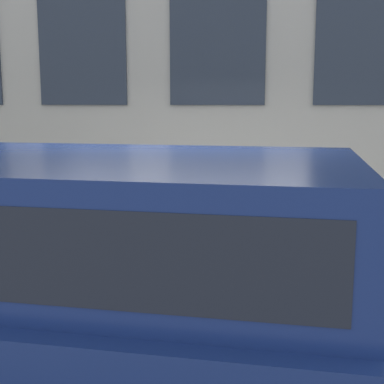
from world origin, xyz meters
name	(u,v)px	position (x,y,z in m)	size (l,w,h in m)	color
ground_plane	(164,341)	(0.00, 0.00, 0.00)	(80.00, 80.00, 0.00)	#47474C
sidewalk	(196,280)	(1.53, 0.00, 0.06)	(3.07, 60.00, 0.13)	#9E9B93
fire_hydrant	(155,269)	(0.58, 0.23, 0.49)	(0.31, 0.43, 0.71)	gray
person	(227,209)	(1.01, -0.43, 1.04)	(0.37, 0.24, 1.53)	#726651
parked_truck_navy_near	(71,283)	(-1.53, 0.18, 1.06)	(2.07, 5.14, 1.84)	black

